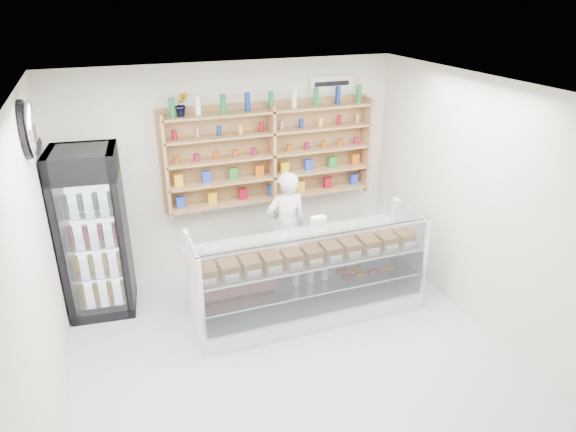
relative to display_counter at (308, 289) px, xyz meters
name	(u,v)px	position (x,y,z in m)	size (l,w,h in m)	color
room	(303,251)	(-0.46, -0.96, 1.07)	(5.00, 5.00, 5.00)	silver
display_counter	(308,289)	(0.00, 0.00, 0.00)	(2.72, 0.81, 1.19)	white
shop_worker	(286,226)	(0.06, 0.88, 0.42)	(0.55, 0.36, 1.51)	white
drinks_cooler	(94,233)	(-2.29, 0.99, 0.68)	(0.80, 0.78, 2.02)	black
wall_shelving	(272,155)	(0.04, 1.38, 1.26)	(2.84, 0.28, 1.33)	#A4714D
potted_plant	(181,104)	(-1.10, 1.38, 2.01)	(0.16, 0.13, 0.29)	#1E6626
security_mirror	(31,129)	(-2.63, 0.24, 2.12)	(0.15, 0.50, 0.50)	silver
wall_sign	(331,83)	(0.94, 1.51, 2.12)	(0.62, 0.03, 0.20)	white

